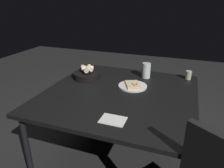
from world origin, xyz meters
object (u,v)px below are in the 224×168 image
(beer_glass, at_px, (146,71))
(pepper_shaker, at_px, (188,76))
(pizza_plate, at_px, (133,86))
(dining_table, at_px, (120,98))
(bread_basket, at_px, (87,74))

(beer_glass, bearing_deg, pepper_shaker, 13.74)
(beer_glass, xyz_separation_m, pepper_shaker, (0.38, 0.09, -0.03))
(pizza_plate, xyz_separation_m, pepper_shaker, (0.44, 0.35, 0.02))
(dining_table, xyz_separation_m, pepper_shaker, (0.51, 0.49, 0.09))
(dining_table, height_order, bread_basket, bread_basket)
(bread_basket, xyz_separation_m, beer_glass, (0.52, 0.20, 0.03))
(pizza_plate, bearing_deg, beer_glass, 76.70)
(dining_table, relative_size, pepper_shaker, 14.84)
(bread_basket, xyz_separation_m, pepper_shaker, (0.90, 0.30, -0.00))
(bread_basket, bearing_deg, pizza_plate, -6.95)
(bread_basket, height_order, pepper_shaker, bread_basket)
(pizza_plate, height_order, beer_glass, beer_glass)
(pepper_shaker, bearing_deg, dining_table, -136.30)
(pizza_plate, distance_m, pepper_shaker, 0.57)
(pizza_plate, relative_size, bread_basket, 0.99)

